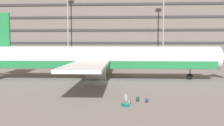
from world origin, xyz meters
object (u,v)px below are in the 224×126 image
(suitcase_purple, at_px, (125,105))
(backpack_upright, at_px, (147,100))
(suitcase_red, at_px, (126,97))
(backpack_small, at_px, (138,99))
(backpack_orange, at_px, (129,102))
(airliner, at_px, (101,59))

(suitcase_purple, xyz_separation_m, backpack_upright, (2.02, 1.52, 0.06))
(suitcase_red, xyz_separation_m, backpack_small, (1.16, -0.21, -0.13))
(suitcase_purple, relative_size, backpack_upright, 1.91)
(suitcase_red, height_order, suitcase_purple, suitcase_red)
(suitcase_purple, height_order, backpack_orange, backpack_orange)
(airliner, xyz_separation_m, suitcase_purple, (3.84, -16.28, -3.07))
(suitcase_red, distance_m, suitcase_purple, 2.04)
(airliner, xyz_separation_m, backpack_small, (5.05, -14.47, -2.97))
(suitcase_red, height_order, backpack_upright, suitcase_red)
(suitcase_purple, xyz_separation_m, backpack_orange, (0.35, 0.68, 0.08))
(airliner, bearing_deg, suitcase_red, -74.73)
(suitcase_purple, height_order, backpack_small, backpack_small)
(airliner, bearing_deg, backpack_orange, -74.99)
(airliner, relative_size, backpack_small, 78.11)
(backpack_upright, distance_m, backpack_orange, 1.88)
(airliner, height_order, suitcase_red, airliner)
(suitcase_red, xyz_separation_m, backpack_upright, (1.97, -0.51, -0.16))
(backpack_orange, bearing_deg, airliner, 105.01)
(backpack_upright, height_order, backpack_orange, backpack_orange)
(airliner, relative_size, suitcase_purple, 47.49)
(suitcase_red, xyz_separation_m, suitcase_purple, (-0.05, -2.02, -0.23))
(suitcase_red, xyz_separation_m, backpack_orange, (0.29, -1.35, -0.15))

